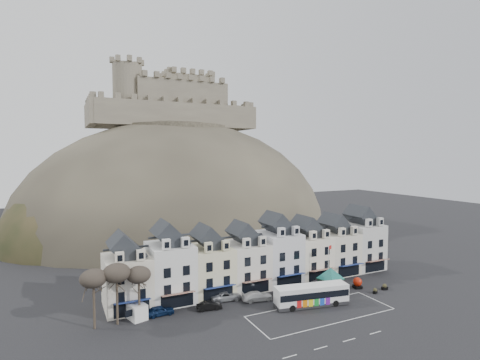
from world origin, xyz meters
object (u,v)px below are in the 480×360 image
car_black (209,306)px  car_white (257,296)px  car_navy (160,311)px  car_charcoal (324,283)px  car_maroon (285,292)px  white_van (134,309)px  bus (312,294)px  red_buoy (357,283)px  bus_shelter (331,273)px  car_silver (226,296)px  flagpole (329,263)px

car_black → car_white: 8.32m
car_navy → car_charcoal: car_charcoal is taller
car_white → car_maroon: (5.20, 0.00, -0.13)m
white_van → bus: bearing=-33.5°
red_buoy → car_charcoal: red_buoy is taller
bus → car_maroon: 5.82m
bus_shelter → car_maroon: size_ratio=1.90×
car_silver → car_charcoal: bearing=-90.4°
car_black → car_maroon: 13.52m
flagpole → car_black: 23.01m
bus → white_van: bearing=173.3°
car_navy → bus_shelter: bearing=-99.2°
white_van → car_maroon: (24.33, -2.50, -0.50)m
bus_shelter → white_van: size_ratio=1.30×
red_buoy → car_charcoal: 5.88m
bus_shelter → flagpole: 3.15m
car_navy → car_maroon: bearing=-95.0°
bus → car_charcoal: bus is taller
white_van → car_black: size_ratio=1.37×
bus_shelter → car_black: bearing=160.0°
car_navy → car_white: car_white is taller
red_buoy → flagpole: (-4.27, 2.73, 3.39)m
bus → car_navy: bearing=173.6°
car_navy → car_silver: 11.12m
red_buoy → car_white: 18.86m
bus_shelter → white_van: bearing=157.9°
car_black → car_white: bearing=-83.0°
car_black → car_maroon: car_black is taller
car_silver → car_charcoal: car_charcoal is taller
car_white → car_charcoal: bearing=-79.7°
car_white → car_charcoal: 13.62m
bus → car_navy: size_ratio=2.86×
car_white → car_silver: bearing=71.5°
car_maroon → car_charcoal: bearing=-73.6°
red_buoy → white_van: bearing=172.0°
car_white → flagpole: bearing=-80.9°
bus → car_silver: bearing=155.3°
flagpole → white_van: 33.77m
flagpole → white_van: flagpole is taller
bus → flagpole: 9.81m
bus → car_silver: bus is taller
red_buoy → white_van: 38.15m
car_silver → car_charcoal: 18.27m
bus → flagpole: size_ratio=1.56×
flagpole → car_maroon: flagpole is taller
car_silver → car_white: (4.53, -2.39, 0.02)m
red_buoy → bus_shelter: bearing=178.1°
car_maroon → red_buoy: bearing=-86.9°
bus_shelter → car_silver: bus_shelter is taller
flagpole → car_silver: (-18.91, 2.44, -3.67)m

